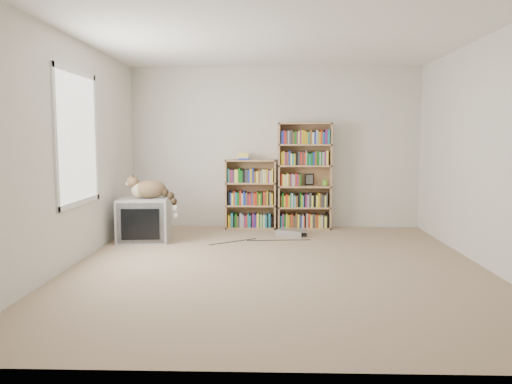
{
  "coord_description": "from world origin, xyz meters",
  "views": [
    {
      "loc": [
        -0.07,
        -5.35,
        1.39
      ],
      "look_at": [
        -0.26,
        1.0,
        0.71
      ],
      "focal_mm": 35.0,
      "sensor_mm": 36.0,
      "label": 1
    }
  ],
  "objects_px": {
    "bookcase_short": "(251,197)",
    "cat": "(153,192)",
    "dvd_player": "(291,232)",
    "bookcase_tall": "(304,178)",
    "crt_tv": "(144,220)"
  },
  "relations": [
    {
      "from": "bookcase_short",
      "to": "cat",
      "type": "bearing_deg",
      "value": -141.82
    },
    {
      "from": "cat",
      "to": "dvd_player",
      "type": "bearing_deg",
      "value": -5.46
    },
    {
      "from": "bookcase_tall",
      "to": "bookcase_short",
      "type": "distance_m",
      "value": 0.88
    },
    {
      "from": "crt_tv",
      "to": "cat",
      "type": "bearing_deg",
      "value": -0.64
    },
    {
      "from": "bookcase_short",
      "to": "dvd_player",
      "type": "relative_size",
      "value": 2.76
    },
    {
      "from": "cat",
      "to": "bookcase_tall",
      "type": "xyz_separation_m",
      "value": [
        2.12,
        1.01,
        0.11
      ]
    },
    {
      "from": "dvd_player",
      "to": "bookcase_tall",
      "type": "bearing_deg",
      "value": 92.66
    },
    {
      "from": "cat",
      "to": "bookcase_tall",
      "type": "relative_size",
      "value": 0.46
    },
    {
      "from": "crt_tv",
      "to": "dvd_player",
      "type": "xyz_separation_m",
      "value": [
        2.03,
        0.42,
        -0.25
      ]
    },
    {
      "from": "crt_tv",
      "to": "cat",
      "type": "height_order",
      "value": "cat"
    },
    {
      "from": "dvd_player",
      "to": "crt_tv",
      "type": "bearing_deg",
      "value": -145.74
    },
    {
      "from": "crt_tv",
      "to": "dvd_player",
      "type": "height_order",
      "value": "crt_tv"
    },
    {
      "from": "bookcase_short",
      "to": "dvd_player",
      "type": "xyz_separation_m",
      "value": [
        0.61,
        -0.61,
        -0.45
      ]
    },
    {
      "from": "crt_tv",
      "to": "bookcase_tall",
      "type": "xyz_separation_m",
      "value": [
        2.25,
        1.02,
        0.49
      ]
    },
    {
      "from": "crt_tv",
      "to": "cat",
      "type": "relative_size",
      "value": 0.96
    }
  ]
}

